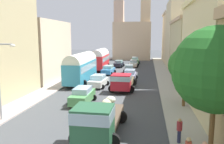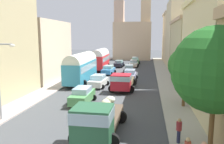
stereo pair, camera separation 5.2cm
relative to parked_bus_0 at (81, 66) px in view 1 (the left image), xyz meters
The scene contains 25 objects.
ground_plane 6.17m from the parked_bus_0, 36.00° to the left, with size 154.00×154.00×0.00m, color #414548.
sidewalk_left 4.84m from the parked_bus_0, 128.23° to the left, with size 2.50×70.00×0.14m, color #B0A19A.
sidewalk_right 12.53m from the parked_bus_0, 15.77° to the left, with size 2.50×70.00×0.14m, color #A9A99C.
building_left_2 7.28m from the parked_bus_0, 166.21° to the left, with size 5.79×10.97×8.79m.
building_right_1 18.12m from the parked_bus_0, 29.36° to the right, with size 5.50×13.64×10.12m.
building_right_2 16.80m from the parked_bus_0, 19.84° to the left, with size 5.63×13.79×9.08m.
building_right_3 24.79m from the parked_bus_0, 50.25° to the left, with size 4.96×11.31×13.71m.
building_right_4 34.66m from the parked_bus_0, 62.20° to the left, with size 6.48×11.60×12.55m.
distant_church 35.54m from the parked_bus_0, 82.50° to the left, with size 10.46×7.58×18.90m.
parked_bus_0 is the anchor object (origin of this frame).
parked_bus_1 12.66m from the parked_bus_0, 90.20° to the left, with size 3.41×8.36×4.12m.
cargo_truck_0 17.83m from the parked_bus_0, 69.65° to the right, with size 3.14×6.65×2.51m.
cargo_truck_1 7.24m from the parked_bus_0, 29.36° to the right, with size 3.13×6.89×2.20m.
car_0 7.35m from the parked_bus_0, 23.33° to the left, with size 2.29×4.25×1.66m.
car_1 11.05m from the parked_bus_0, 57.18° to the left, with size 2.29×4.09×1.58m.
car_2 19.17m from the parked_bus_0, 71.16° to the left, with size 2.21×4.16×1.52m.
car_3 24.99m from the parked_bus_0, 75.74° to the left, with size 2.41×3.98×1.62m.
car_4 10.19m from the parked_bus_0, 72.57° to the right, with size 2.22×4.05×1.64m.
car_5 3.91m from the parked_bus_0, 35.98° to the right, with size 2.53×3.98×1.61m.
car_6 8.55m from the parked_bus_0, 73.29° to the left, with size 2.38×4.28×1.52m.
car_7 17.74m from the parked_bus_0, 80.11° to the left, with size 2.32×3.76×1.50m.
pedestrian_1 20.19m from the parked_bus_0, 56.42° to the right, with size 0.46×0.46×1.66m.
streetlamp_near 15.11m from the parked_bus_0, 96.34° to the right, with size 1.64×0.28×6.02m.
roadside_tree_0 22.34m from the parked_bus_0, 55.70° to the right, with size 4.36×4.36×7.03m.
roadside_tree_1 15.61m from the parked_bus_0, 36.34° to the right, with size 3.07×3.07×5.49m.
Camera 1 is at (4.56, -6.27, 6.44)m, focal length 35.91 mm.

